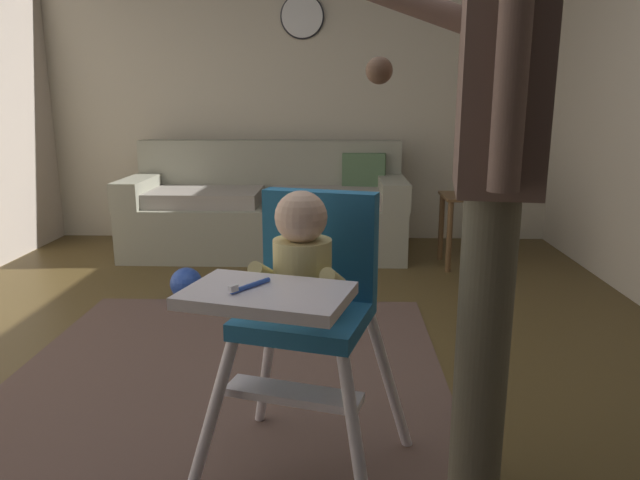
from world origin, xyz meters
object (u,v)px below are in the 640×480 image
object	(u,v)px
high_chair	(305,287)
sippy_cup	(476,188)
wall_clock	(302,16)
couch	(268,210)
toy_ball_second	(186,283)
side_table	(470,214)
adult_standing	(491,171)

from	to	relation	value
high_chair	sippy_cup	size ratio (longest dim) A/B	9.37
wall_clock	couch	bearing A→B (deg)	-117.68
high_chair	wall_clock	world-z (taller)	wall_clock
couch	toy_ball_second	xyz separation A→B (m)	(-0.36, -1.18, -0.23)
toy_ball_second	side_table	distance (m)	2.05
high_chair	toy_ball_second	size ratio (longest dim) A/B	4.82
wall_clock	side_table	bearing A→B (deg)	-34.37
adult_standing	sippy_cup	xyz separation A→B (m)	(0.56, 2.60, -0.42)
couch	high_chair	world-z (taller)	high_chair
sippy_cup	toy_ball_second	bearing A→B (deg)	-156.92
toy_ball_second	side_table	size ratio (longest dim) A/B	0.37
adult_standing	wall_clock	xyz separation A→B (m)	(-0.72, 3.46, 0.84)
high_chair	side_table	world-z (taller)	high_chair
adult_standing	wall_clock	world-z (taller)	wall_clock
high_chair	toy_ball_second	xyz separation A→B (m)	(-0.83, 1.71, -0.54)
adult_standing	sippy_cup	bearing A→B (deg)	-93.16
couch	high_chair	size ratio (longest dim) A/B	2.29
side_table	high_chair	bearing A→B (deg)	-112.32
side_table	sippy_cup	distance (m)	0.19
toy_ball_second	side_table	world-z (taller)	side_table
adult_standing	wall_clock	bearing A→B (deg)	-69.19
side_table	wall_clock	size ratio (longest dim) A/B	1.46
high_chair	toy_ball_second	distance (m)	1.98
toy_ball_second	wall_clock	bearing A→B (deg)	69.84
side_table	wall_clock	distance (m)	2.10
couch	side_table	bearing A→B (deg)	75.85
adult_standing	toy_ball_second	bearing A→B (deg)	-44.44
couch	toy_ball_second	world-z (taller)	couch
wall_clock	toy_ball_second	bearing A→B (deg)	-110.16
couch	adult_standing	distance (m)	3.20
toy_ball_second	wall_clock	xyz separation A→B (m)	(0.61, 1.66, 1.74)
sippy_cup	wall_clock	size ratio (longest dim) A/B	0.28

